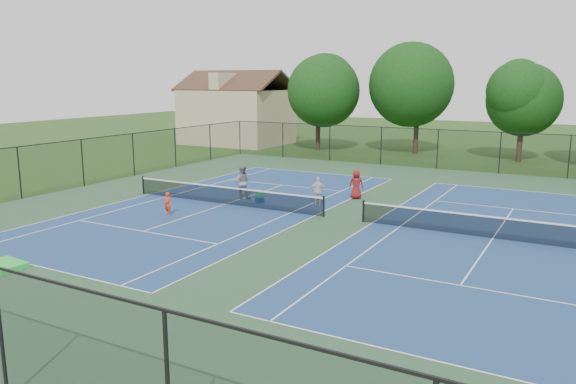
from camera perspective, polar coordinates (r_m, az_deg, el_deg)
The scene contains 16 objects.
ground at distance 27.61m, azimuth 5.60°, elevation -2.79°, with size 140.00×140.00×0.00m, color #234716.
court_pad at distance 27.61m, azimuth 5.60°, elevation -2.78°, with size 36.00×36.00×0.01m, color #315833.
tennis_court_left at distance 30.93m, azimuth -6.39°, elevation -1.07°, with size 12.00×23.83×1.07m.
tennis_court_right at distance 25.75m, azimuth 20.10°, elevation -4.26°, with size 12.00×23.83×1.07m.
perimeter_fence at distance 27.26m, azimuth 5.67°, elevation 0.48°, with size 36.08×36.08×3.02m.
tree_back_a at distance 54.01m, azimuth 3.11°, elevation 10.65°, with size 6.80×6.80×9.15m.
tree_back_b at distance 52.66m, azimuth 13.11°, elevation 10.96°, with size 7.60×7.60×10.03m.
tree_back_c at distance 49.95m, azimuth 22.82°, elevation 9.09°, with size 6.00×6.00×8.40m.
clapboard_house at distance 59.98m, azimuth -5.21°, elevation 7.88°, with size 10.80×8.10×7.65m.
child_player at distance 28.73m, azimuth -12.14°, elevation -1.19°, with size 0.44×0.29×1.20m, color #FF3510.
instructor at distance 32.15m, azimuth -4.67°, elevation 1.03°, with size 0.95×0.74×1.95m, color gray.
bystander_a at distance 30.40m, azimuth 3.06°, elevation 0.09°, with size 0.92×0.38×1.57m, color silver.
bystander_c at distance 32.26m, azimuth 6.95°, elevation 0.77°, with size 0.82×0.53×1.67m, color maroon.
ball_crate at distance 31.11m, azimuth -2.88°, elevation -0.82°, with size 0.37×0.33×0.33m, color navy.
ball_hopper at distance 31.03m, azimuth -2.89°, elevation -0.16°, with size 0.34×0.28×0.40m, color green.
green_tarp at distance 23.01m, azimuth -26.84°, elevation -6.64°, with size 1.46×1.07×0.19m, color green.
Camera 1 is at (10.49, -24.63, 6.75)m, focal length 35.00 mm.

